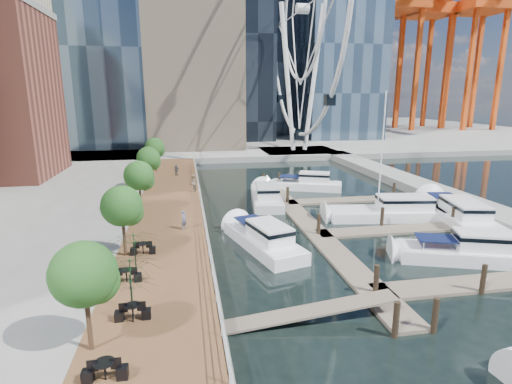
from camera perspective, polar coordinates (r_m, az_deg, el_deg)
The scene contains 18 objects.
ground at distance 24.99m, azimuth 8.23°, elevation -12.74°, with size 520.00×520.00×0.00m, color black.
boardwalk at distance 37.74m, azimuth -12.24°, elevation -2.94°, with size 6.00×60.00×1.00m, color brown.
seawall at distance 37.73m, azimuth -7.68°, elevation -2.75°, with size 0.25×60.00×1.00m, color #595954.
land_far at distance 123.88m, azimuth -6.72°, elevation 8.58°, with size 200.00×114.00×1.00m, color gray.
breakwater at distance 50.54m, azimuth 22.93°, elevation 0.46°, with size 4.00×60.00×1.00m, color gray.
pier at distance 76.97m, azimuth 6.14°, elevation 5.61°, with size 14.00×12.00×1.00m, color gray.
railing at distance 37.45m, azimuth -7.88°, elevation -1.26°, with size 0.10×60.00×1.05m, color white, non-canonical shape.
floating_docks at distance 36.29m, azimuth 15.36°, elevation -3.80°, with size 16.00×34.00×2.60m.
ferris_wheel at distance 77.70m, azimuth 6.65°, elevation 24.52°, with size 5.80×45.60×47.80m.
port_cranes at distance 139.15m, azimuth 23.55°, elevation 16.17°, with size 40.00×52.00×38.00m.
street_trees at distance 36.08m, azimuth -16.40°, elevation 2.25°, with size 2.60×42.60×4.60m.
cafe_tables at distance 21.71m, azimuth -17.64°, elevation -13.49°, with size 2.50×13.70×0.74m.
yacht_foreground at distance 31.23m, azimuth 27.71°, elevation -8.73°, with size 2.62×9.78×2.15m, color white, non-canonical shape.
pedestrian_near at distance 31.23m, azimuth -10.26°, elevation -3.93°, with size 0.55×0.36×1.50m, color #545771.
pedestrian_mid at distance 43.46m, azimuth -9.03°, elevation 1.27°, with size 0.87×0.68×1.80m, color gray.
pedestrian_far at distance 52.46m, azimuth -11.30°, elevation 3.10°, with size 0.86×0.36×1.47m, color #373A44.
moored_yachts at distance 37.79m, azimuth 16.77°, elevation -3.99°, with size 24.34×38.50×11.50m.
cafe_seating at distance 21.38m, azimuth -17.20°, elevation -11.21°, with size 3.91×8.14×2.67m.
Camera 1 is at (-7.31, -21.21, 11.00)m, focal length 28.00 mm.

